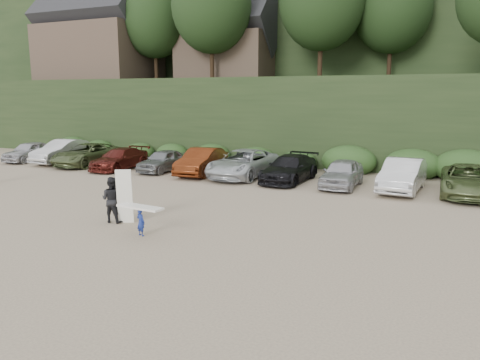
% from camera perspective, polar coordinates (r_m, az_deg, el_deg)
% --- Properties ---
extents(ground, '(120.00, 120.00, 0.00)m').
position_cam_1_polar(ground, '(16.80, 0.68, -6.49)').
color(ground, tan).
rests_on(ground, ground).
extents(hillside_backdrop, '(90.00, 41.50, 28.00)m').
position_cam_1_polar(hillside_backdrop, '(51.49, 17.27, 17.14)').
color(hillside_backdrop, black).
rests_on(hillside_backdrop, ground).
extents(parked_cars, '(36.67, 6.23, 1.64)m').
position_cam_1_polar(parked_cars, '(26.98, 2.61, 1.70)').
color(parked_cars, '#B2B1B6').
rests_on(parked_cars, ground).
extents(child_surfer, '(1.82, 0.69, 1.06)m').
position_cam_1_polar(child_surfer, '(16.67, -12.04, -4.27)').
color(child_surfer, navy).
rests_on(child_surfer, ground).
extents(adult_surfer, '(1.36, 0.77, 2.10)m').
position_cam_1_polar(adult_surfer, '(18.60, -15.20, -2.29)').
color(adult_surfer, black).
rests_on(adult_surfer, ground).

